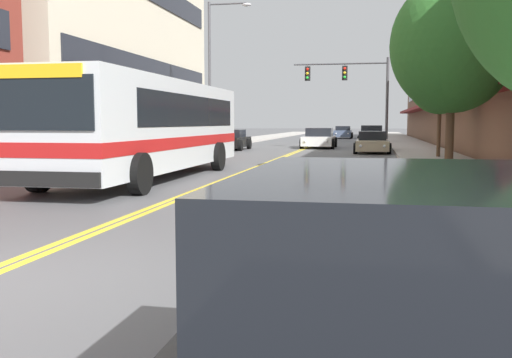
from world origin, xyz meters
TOP-DOWN VIEW (x-y plane):
  - ground_plane at (0.00, 37.00)m, footprint 240.00×240.00m
  - sidewalk_left at (-7.03, 37.00)m, footprint 3.06×106.00m
  - sidewalk_right at (7.03, 37.00)m, footprint 3.06×106.00m
  - centre_line at (0.00, 37.00)m, footprint 0.34×106.00m
  - storefront_row_right at (12.78, 37.00)m, footprint 9.10×68.00m
  - city_bus at (-2.39, 11.19)m, footprint 2.92×11.50m
  - car_black_parked_left_near at (-4.41, 29.22)m, footprint 2.20×4.22m
  - car_red_parked_left_far at (-4.30, 21.49)m, footprint 2.12×4.23m
  - car_silver_parked_right_mid at (4.27, 42.64)m, footprint 2.20×4.89m
  - car_beige_parked_right_far at (4.31, 27.57)m, footprint 2.01×4.88m
  - car_white_moving_lead at (0.83, 33.01)m, footprint 2.21×4.73m
  - car_slate_blue_moving_second at (1.29, 56.84)m, footprint 2.05×4.63m
  - traffic_signal_mast at (3.03, 32.53)m, footprint 6.12×0.38m
  - street_lamp_left_far at (-4.95, 28.00)m, footprint 2.62×0.28m
  - street_tree_right_mid at (6.57, 12.99)m, footprint 3.71×3.71m
  - street_tree_right_far at (7.23, 21.71)m, footprint 2.99×2.99m
  - fire_hydrant at (5.95, 6.87)m, footprint 0.30×0.22m

SIDE VIEW (x-z plane):
  - ground_plane at x=0.00m, z-range 0.00..0.00m
  - centre_line at x=0.00m, z-range 0.00..0.01m
  - sidewalk_left at x=-7.03m, z-range 0.00..0.16m
  - sidewalk_right at x=7.03m, z-range 0.00..0.16m
  - fire_hydrant at x=5.95m, z-range 0.15..0.95m
  - car_beige_parked_right_far at x=4.31m, z-range -0.05..1.16m
  - car_black_parked_left_near at x=-4.41m, z-range -0.04..1.22m
  - car_slate_blue_moving_second at x=1.29m, z-range -0.04..1.27m
  - car_white_moving_lead at x=0.83m, z-range -0.05..1.28m
  - car_red_parked_left_far at x=-4.30m, z-range -0.04..1.31m
  - car_silver_parked_right_mid at x=4.27m, z-range -0.06..1.40m
  - city_bus at x=-2.39m, z-range 0.20..3.11m
  - street_tree_right_far at x=7.23m, z-range 1.11..6.30m
  - storefront_row_right at x=12.78m, z-range 0.00..7.84m
  - street_tree_right_mid at x=6.57m, z-range 1.06..6.95m
  - traffic_signal_mast at x=3.03m, z-range 1.25..7.09m
  - street_lamp_left_far at x=-4.95m, z-range 0.81..9.59m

